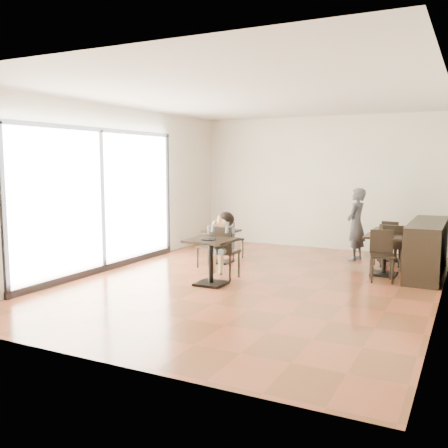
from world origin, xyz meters
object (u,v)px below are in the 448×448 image
Objects in this scene: child_chair at (225,252)px; cafe_table_back at (389,245)px; chair_back_a at (392,239)px; chair_back_b at (385,245)px; chair_left_b at (209,247)px; chair_left_a at (233,240)px; adult_patron at (356,224)px; child at (225,245)px; child_table at (211,262)px; cafe_table_mid at (384,255)px; chair_mid_a at (391,247)px; chair_mid_b at (382,256)px; cafe_table_left at (221,246)px.

cafe_table_back is (2.40, 3.09, -0.14)m from child_chair.
chair_back_a and chair_back_b have the same top height.
child_chair reaches higher than chair_left_b.
chair_back_b is at bearing -90.00° from cafe_table_back.
chair_left_b is 1.01× the size of chair_back_b.
child_chair is 1.93m from chair_left_a.
adult_patron is at bearing 55.81° from chair_back_a.
chair_back_a is at bearing 55.41° from child.
child is at bearing 90.00° from child_table.
child is at bearing -148.19° from cafe_table_mid.
child reaches higher than chair_left_b.
child_chair is at bearing -148.19° from cafe_table_mid.
child is 3.92m from cafe_table_back.
chair_mid_b is at bearing 75.92° from chair_mid_a.
cafe_table_mid is 0.98m from chair_back_b.
child_table is at bearing -90.00° from child.
chair_back_a is (0.65, 0.68, -0.37)m from adult_patron.
child_chair reaches higher than chair_left_a.
cafe_table_left is (-2.46, -1.55, -0.43)m from adult_patron.
child_table is 3.91m from chair_back_b.
chair_mid_b is at bearing -3.81° from cafe_table_left.
cafe_table_back is at bearing 124.14° from adult_patron.
chair_left_a is 1.01× the size of chair_back_b.
chair_back_a is at bearing 80.19° from chair_mid_b.
chair_back_b reaches higher than cafe_table_mid.
child_table is 3.31m from cafe_table_mid.
chair_back_b is at bearing 46.68° from child.
chair_back_a is at bearing -96.37° from chair_mid_a.
child_table is at bearing -118.42° from chair_back_b.
child_table reaches higher than cafe_table_mid.
chair_back_b is at bearing 82.79° from chair_mid_b.
child is at bearing -127.79° from cafe_table_back.
child_chair is at bearing 0.00° from child.
chair_mid_b is at bearing 103.64° from chair_back_a.
chair_back_a is (-0.18, 1.35, -0.04)m from chair_mid_a.
child_chair is at bearing 126.23° from chair_left_a.
cafe_table_back is 0.82× the size of chair_left_b.
child_chair is 1.41× the size of cafe_table_back.
chair_back_a is (2.40, 4.02, 0.01)m from child_table.
chair_mid_a is 1.36m from chair_back_a.
cafe_table_mid is at bearing -72.46° from chair_back_b.
chair_left_b is (-3.11, -2.40, 0.07)m from cafe_table_back.
cafe_table_back is 0.76× the size of chair_mid_a.
cafe_table_mid is 1.09× the size of cafe_table_left.
cafe_table_left is 3.30m from chair_mid_b.
chair_left_a reaches higher than child_table.
chair_mid_b reaches higher than cafe_table_back.
chair_left_a is at bearing 152.77° from chair_mid_b.
chair_mid_a is at bearing 107.08° from chair_back_a.
chair_mid_a is at bearing 60.64° from adult_patron.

